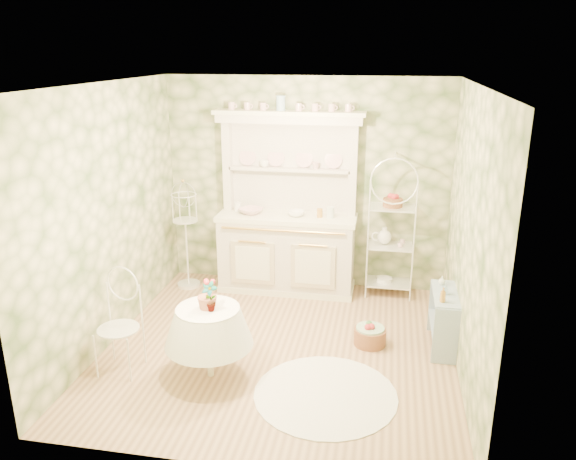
% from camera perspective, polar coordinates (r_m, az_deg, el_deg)
% --- Properties ---
extents(floor, '(3.60, 3.60, 0.00)m').
position_cam_1_polar(floor, '(6.05, -0.86, -11.88)').
color(floor, tan).
rests_on(floor, ground).
extents(ceiling, '(3.60, 3.60, 0.00)m').
position_cam_1_polar(ceiling, '(5.25, -1.00, 14.57)').
color(ceiling, white).
rests_on(ceiling, floor).
extents(wall_left, '(3.60, 3.60, 0.00)m').
position_cam_1_polar(wall_left, '(6.10, -17.76, 1.29)').
color(wall_left, beige).
rests_on(wall_left, floor).
extents(wall_right, '(3.60, 3.60, 0.00)m').
position_cam_1_polar(wall_right, '(5.46, 17.94, -0.64)').
color(wall_right, beige).
rests_on(wall_right, floor).
extents(wall_back, '(3.60, 3.60, 0.00)m').
position_cam_1_polar(wall_back, '(7.21, 1.85, 4.66)').
color(wall_back, beige).
rests_on(wall_back, floor).
extents(wall_front, '(3.60, 3.60, 0.00)m').
position_cam_1_polar(wall_front, '(3.87, -6.13, -7.58)').
color(wall_front, beige).
rests_on(wall_front, floor).
extents(kitchen_dresser, '(1.87, 0.61, 2.29)m').
position_cam_1_polar(kitchen_dresser, '(7.03, -0.12, 2.59)').
color(kitchen_dresser, silver).
rests_on(kitchen_dresser, floor).
extents(bakers_rack, '(0.59, 0.43, 1.89)m').
position_cam_1_polar(bakers_rack, '(7.07, 10.48, 0.70)').
color(bakers_rack, white).
rests_on(bakers_rack, floor).
extents(side_shelf, '(0.32, 0.77, 0.65)m').
position_cam_1_polar(side_shelf, '(6.15, 15.49, -8.66)').
color(side_shelf, '#98AFC5').
rests_on(side_shelf, floor).
extents(round_table, '(0.70, 0.70, 0.73)m').
position_cam_1_polar(round_table, '(5.47, -8.00, -11.17)').
color(round_table, white).
rests_on(round_table, floor).
extents(cafe_chair, '(0.43, 0.43, 0.82)m').
position_cam_1_polar(cafe_chair, '(5.72, -16.82, -9.94)').
color(cafe_chair, white).
rests_on(cafe_chair, floor).
extents(birdcage_stand, '(0.35, 0.35, 1.36)m').
position_cam_1_polar(birdcage_stand, '(7.38, -10.31, -0.73)').
color(birdcage_stand, white).
rests_on(birdcage_stand, floor).
extents(floor_basket, '(0.44, 0.44, 0.25)m').
position_cam_1_polar(floor_basket, '(6.12, 8.33, -10.39)').
color(floor_basket, '#925A39').
rests_on(floor_basket, floor).
extents(lace_rug, '(1.71, 1.71, 0.01)m').
position_cam_1_polar(lace_rug, '(5.34, 3.82, -16.31)').
color(lace_rug, white).
rests_on(lace_rug, floor).
extents(bowl_floral, '(0.38, 0.38, 0.07)m').
position_cam_1_polar(bowl_floral, '(7.14, -3.77, 1.73)').
color(bowl_floral, white).
rests_on(bowl_floral, kitchen_dresser).
extents(bowl_white, '(0.27, 0.27, 0.07)m').
position_cam_1_polar(bowl_white, '(7.02, 0.84, 1.49)').
color(bowl_white, white).
rests_on(bowl_white, kitchen_dresser).
extents(cup_left, '(0.13, 0.13, 0.09)m').
position_cam_1_polar(cup_left, '(7.13, -2.42, 6.64)').
color(cup_left, white).
rests_on(cup_left, kitchen_dresser).
extents(cup_right, '(0.10, 0.10, 0.09)m').
position_cam_1_polar(cup_right, '(7.02, 2.83, 6.45)').
color(cup_right, white).
rests_on(cup_right, kitchen_dresser).
extents(potted_geranium, '(0.17, 0.13, 0.28)m').
position_cam_1_polar(potted_geranium, '(5.20, -7.93, -6.80)').
color(potted_geranium, '#3F7238').
rests_on(potted_geranium, round_table).
extents(bottle_amber, '(0.08, 0.08, 0.15)m').
position_cam_1_polar(bottle_amber, '(5.79, 15.46, -6.45)').
color(bottle_amber, '#B7802E').
rests_on(bottle_amber, side_shelf).
extents(bottle_blue, '(0.05, 0.05, 0.11)m').
position_cam_1_polar(bottle_blue, '(5.98, 15.65, -5.98)').
color(bottle_blue, '#8FB5D0').
rests_on(bottle_blue, side_shelf).
extents(bottle_glass, '(0.08, 0.08, 0.10)m').
position_cam_1_polar(bottle_glass, '(6.21, 15.36, -5.08)').
color(bottle_glass, silver).
rests_on(bottle_glass, side_shelf).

